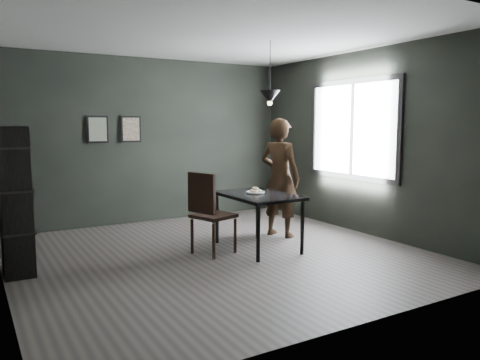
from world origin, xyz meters
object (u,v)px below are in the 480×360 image
cafe_table (258,200)px  wood_chair (208,208)px  white_plate (255,193)px  pendant_lamp (270,97)px  woman (280,178)px  shelf_unit (15,201)px

cafe_table → wood_chair: size_ratio=1.12×
white_plate → wood_chair: wood_chair is taller
cafe_table → wood_chair: 0.72m
wood_chair → white_plate: bearing=-16.3°
wood_chair → pendant_lamp: size_ratio=1.24×
woman → white_plate: bearing=95.2°
shelf_unit → pendant_lamp: 3.42m
cafe_table → white_plate: size_ratio=5.22×
woman → pendant_lamp: bearing=105.5°
cafe_table → white_plate: bearing=80.1°
cafe_table → woman: (0.67, 0.44, 0.22)m
wood_chair → woman: bearing=-2.6°
pendant_lamp → wood_chair: bearing=-177.9°
pendant_lamp → shelf_unit: bearing=173.3°
cafe_table → white_plate: white_plate is taller
white_plate → woman: woman is taller
wood_chair → shelf_unit: size_ratio=0.65×
white_plate → pendant_lamp: pendant_lamp is taller
wood_chair → pendant_lamp: bearing=-15.6°
cafe_table → pendant_lamp: bearing=21.8°
white_plate → woman: 0.76m
woman → cafe_table: bearing=99.9°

